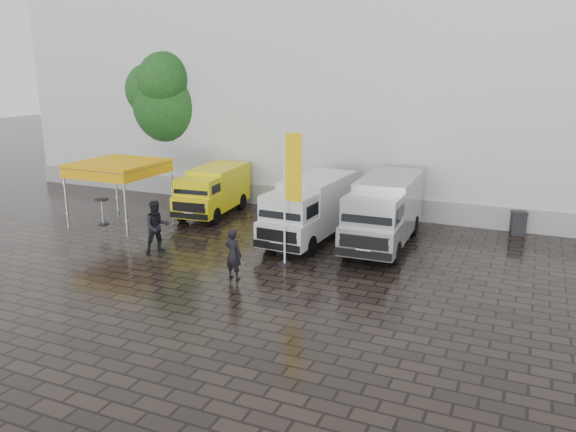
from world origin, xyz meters
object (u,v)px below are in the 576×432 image
Objects in this scene: person_tent at (157,227)px; person_front at (233,254)px; flagpole at (289,190)px; cocktail_table at (103,212)px; wheelie_bin at (518,223)px; van_silver at (384,213)px; van_white at (310,211)px; canopy_tent at (117,165)px; van_yellow at (213,192)px.

person_front is at bearing -67.92° from person_tent.
flagpole is 10.06m from cocktail_table.
flagpole reaches higher than wheelie_bin.
van_white is at bearing -172.06° from van_silver.
person_front is at bearing -145.36° from wheelie_bin.
canopy_tent reaches higher than cocktail_table.
van_yellow is at bearing 49.72° from person_tent.
flagpole is at bearing -8.89° from cocktail_table.
van_silver is at bearing 55.14° from flagpole.
van_silver is 11.68m from canopy_tent.
van_silver is at bearing 12.50° from van_white.
flagpole reaches higher than van_yellow.
van_yellow is at bearing 176.93° from wheelie_bin.
person_tent reaches higher than cocktail_table.
person_tent is at bearing -139.00° from van_white.
person_front is at bearing -95.27° from van_white.
canopy_tent is at bearing -170.33° from van_white.
van_yellow is 0.79× the size of van_silver.
flagpole reaches higher than canopy_tent.
cocktail_table is (-0.66, -0.43, -2.04)m from canopy_tent.
wheelie_bin is 0.50× the size of person_tent.
van_silver is 6.15m from wheelie_bin.
cocktail_table is at bearing -168.22° from van_white.
flagpole reaches higher than person_tent.
canopy_tent is at bearing 167.85° from flagpole.
van_yellow is at bearing 168.90° from van_silver.
van_yellow is 0.84× the size of van_white.
wheelie_bin is (4.76, 3.80, -0.81)m from van_silver.
person_tent is (-7.55, -4.19, -0.31)m from van_silver.
van_white is 1.67× the size of canopy_tent.
van_silver is 5.29× the size of cocktail_table.
person_tent is (4.60, -2.21, 0.42)m from cocktail_table.
canopy_tent is 17.25m from wheelie_bin.
wheelie_bin is at bearing 4.76° from van_yellow.
van_white is at bearing -164.06° from wheelie_bin.
van_white is (5.63, -1.88, 0.13)m from van_yellow.
van_yellow is at bearing 42.69° from cocktail_table.
van_white is 5.04m from person_front.
van_white is 2.93m from van_silver.
van_yellow is at bearing 141.15° from flagpole.
wheelie_bin is at bearing 32.00° from van_white.
van_silver is (8.51, -1.38, 0.20)m from van_yellow.
van_white reaches higher than person_tent.
van_silver is at bearing -20.97° from person_tent.
wheelie_bin is at bearing -121.79° from person_front.
wheelie_bin is (16.26, 5.35, -2.12)m from canopy_tent.
flagpole is (9.06, -1.95, 0.09)m from canopy_tent.
flagpole is 2.82× the size of person_front.
van_silver is 12.34m from cocktail_table.
van_white is 3.30× the size of person_front.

